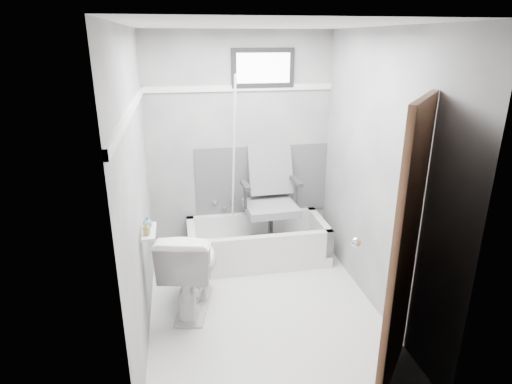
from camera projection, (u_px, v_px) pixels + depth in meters
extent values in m
plane|color=white|center=(263.00, 308.00, 3.88)|extent=(2.60, 2.60, 0.00)
plane|color=silver|center=(265.00, 25.00, 3.06)|extent=(2.60, 2.60, 0.00)
cube|color=slate|center=(240.00, 146.00, 4.67)|extent=(2.00, 0.02, 2.40)
cube|color=slate|center=(313.00, 260.00, 2.27)|extent=(2.00, 0.02, 2.40)
cube|color=slate|center=(137.00, 191.00, 3.30)|extent=(0.02, 2.60, 2.40)
cube|color=slate|center=(379.00, 176.00, 3.64)|extent=(0.02, 2.60, 2.40)
imported|color=white|center=(191.00, 267.00, 3.78)|extent=(0.62, 0.89, 0.80)
cube|color=#4C4C4F|center=(262.00, 180.00, 4.84)|extent=(1.50, 0.02, 0.78)
cube|color=white|center=(239.00, 88.00, 4.45)|extent=(2.00, 0.02, 0.06)
cube|color=white|center=(131.00, 110.00, 3.09)|extent=(0.02, 2.60, 0.06)
cylinder|color=white|center=(234.00, 166.00, 4.48)|extent=(0.02, 0.50, 1.90)
cube|color=silver|center=(149.00, 232.00, 3.30)|extent=(0.10, 0.32, 0.02)
imported|color=olive|center=(146.00, 228.00, 3.20)|extent=(0.06, 0.06, 0.10)
imported|color=teal|center=(147.00, 222.00, 3.34)|extent=(0.10, 0.10, 0.10)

